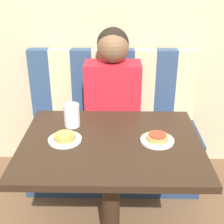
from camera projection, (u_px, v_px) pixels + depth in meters
wall_back at (113, 5)px, 2.25m from camera, size 7.00×0.05×2.60m
booth_seat at (113, 154)px, 2.43m from camera, size 1.28×0.50×0.44m
booth_backrest at (113, 85)px, 2.41m from camera, size 1.28×0.08×0.56m
dining_table at (111, 158)px, 1.65m from camera, size 0.93×0.73×0.74m
person at (113, 81)px, 2.18m from camera, size 0.39×0.24×0.75m
plate_left at (65, 140)px, 1.61m from camera, size 0.17×0.17×0.01m
plate_right at (157, 140)px, 1.60m from camera, size 0.17×0.17×0.01m
pizza_left at (65, 136)px, 1.60m from camera, size 0.11×0.11×0.03m
pizza_right at (157, 137)px, 1.59m from camera, size 0.11×0.11×0.03m
drinking_cup at (72, 115)px, 1.73m from camera, size 0.09×0.09×0.13m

